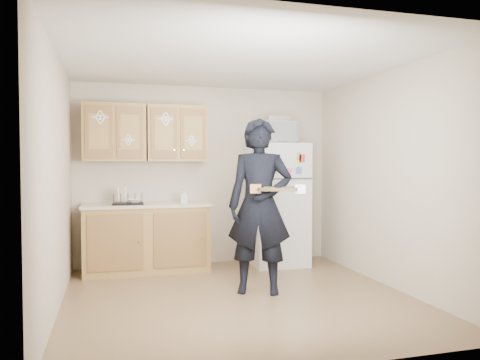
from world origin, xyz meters
name	(u,v)px	position (x,y,z in m)	size (l,w,h in m)	color
floor	(239,298)	(0.00, 0.00, 0.00)	(3.60, 3.60, 0.00)	brown
ceiling	(239,60)	(0.00, 0.00, 2.50)	(3.60, 3.60, 0.00)	silver
wall_back	(205,176)	(0.00, 1.80, 1.25)	(3.60, 0.04, 2.50)	beige
wall_front	(309,190)	(0.00, -1.80, 1.25)	(3.60, 0.04, 2.50)	beige
wall_left	(56,182)	(-1.80, 0.00, 1.25)	(0.04, 3.60, 2.50)	beige
wall_right	(389,179)	(1.80, 0.00, 1.25)	(0.04, 3.60, 2.50)	beige
refrigerator	(277,204)	(0.95, 1.43, 0.85)	(0.75, 0.70, 1.70)	silver
base_cabinet	(147,239)	(-0.85, 1.48, 0.43)	(1.60, 0.60, 0.86)	olive
countertop	(147,205)	(-0.85, 1.48, 0.88)	(1.64, 0.64, 0.04)	beige
upper_cab_left	(114,133)	(-1.25, 1.61, 1.83)	(0.80, 0.33, 0.75)	olive
upper_cab_right	(177,134)	(-0.43, 1.61, 1.83)	(0.80, 0.33, 0.75)	olive
cereal_box	(304,248)	(1.47, 1.67, 0.16)	(0.20, 0.07, 0.32)	gold
person	(260,206)	(0.27, 0.13, 0.96)	(0.70, 0.46, 1.92)	black
baking_tray	(278,190)	(0.38, -0.14, 1.15)	(0.40, 0.29, 0.04)	black
pizza_front_left	(269,188)	(0.27, -0.17, 1.17)	(0.13, 0.13, 0.02)	#FFA320
pizza_front_right	(287,189)	(0.45, -0.24, 1.17)	(0.13, 0.13, 0.02)	#FFA320
pizza_back_left	(269,188)	(0.32, -0.05, 1.17)	(0.13, 0.13, 0.02)	#FFA320
microwave	(276,132)	(0.91, 1.38, 1.85)	(0.55, 0.37, 0.30)	silver
foil_pan	(278,119)	(0.95, 1.41, 2.04)	(0.32, 0.22, 0.07)	silver
dish_rack	(128,198)	(-1.09, 1.39, 0.98)	(0.39, 0.29, 0.16)	black
bowl	(135,201)	(-1.01, 1.39, 0.94)	(0.19, 0.19, 0.05)	white
soap_bottle	(184,196)	(-0.37, 1.39, 0.99)	(0.08, 0.09, 0.19)	silver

